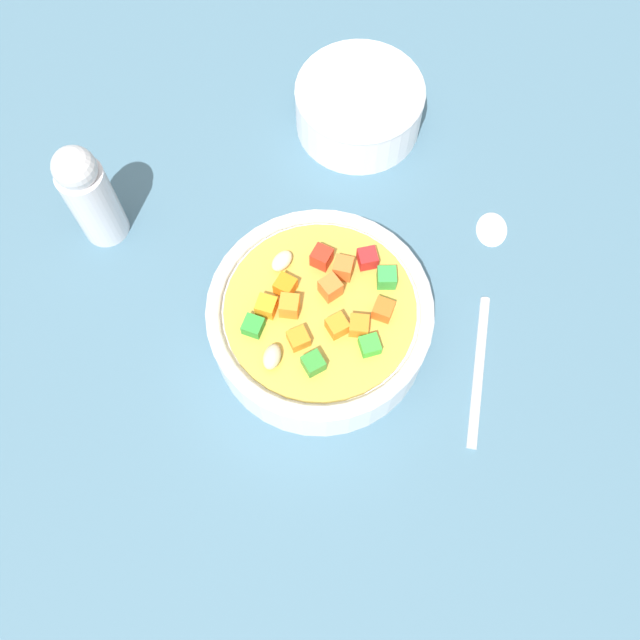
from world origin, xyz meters
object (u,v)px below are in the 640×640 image
at_px(side_bowl_small, 359,106).
at_px(spoon, 486,298).
at_px(pepper_shaker, 89,195).
at_px(soup_bowl_main, 320,319).

bearing_deg(side_bowl_small, spoon, 60.09).
bearing_deg(pepper_shaker, soup_bowl_main, 92.60).
xyz_separation_m(soup_bowl_main, spoon, (-0.09, 0.09, -0.02)).
bearing_deg(spoon, soup_bowl_main, 112.02).
relative_size(soup_bowl_main, side_bowl_small, 1.49).
xyz_separation_m(side_bowl_small, pepper_shaker, (0.19, -0.12, 0.02)).
relative_size(soup_bowl_main, spoon, 0.84).
bearing_deg(pepper_shaker, spoon, 108.48).
bearing_deg(soup_bowl_main, pepper_shaker, -87.40).
distance_m(soup_bowl_main, side_bowl_small, 0.19).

